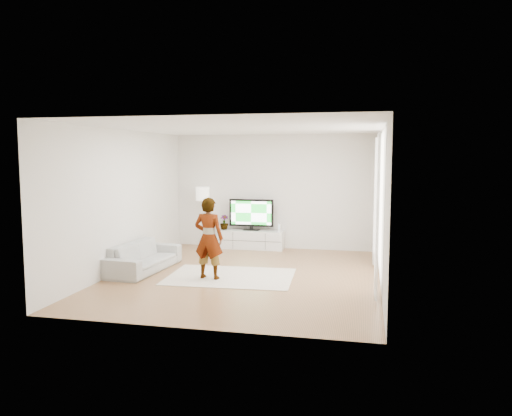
% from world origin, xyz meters
% --- Properties ---
extents(floor, '(6.00, 6.00, 0.00)m').
position_xyz_m(floor, '(0.00, 0.00, 0.00)').
color(floor, '#A4724A').
rests_on(floor, ground).
extents(ceiling, '(6.00, 6.00, 0.00)m').
position_xyz_m(ceiling, '(0.00, 0.00, 2.80)').
color(ceiling, white).
rests_on(ceiling, wall_back).
extents(wall_left, '(0.02, 6.00, 2.80)m').
position_xyz_m(wall_left, '(-2.50, 0.00, 1.40)').
color(wall_left, silver).
rests_on(wall_left, floor).
extents(wall_right, '(0.02, 6.00, 2.80)m').
position_xyz_m(wall_right, '(2.50, 0.00, 1.40)').
color(wall_right, silver).
rests_on(wall_right, floor).
extents(wall_back, '(5.00, 0.02, 2.80)m').
position_xyz_m(wall_back, '(0.00, 3.00, 1.40)').
color(wall_back, silver).
rests_on(wall_back, floor).
extents(wall_front, '(5.00, 0.02, 2.80)m').
position_xyz_m(wall_front, '(0.00, -3.00, 1.40)').
color(wall_front, silver).
rests_on(wall_front, floor).
extents(window, '(0.01, 2.60, 2.50)m').
position_xyz_m(window, '(2.48, 0.30, 1.45)').
color(window, white).
rests_on(window, wall_right).
extents(curtain_near, '(0.04, 0.70, 2.60)m').
position_xyz_m(curtain_near, '(2.40, -1.00, 1.35)').
color(curtain_near, white).
rests_on(curtain_near, floor).
extents(curtain_far, '(0.04, 0.70, 2.60)m').
position_xyz_m(curtain_far, '(2.40, 1.60, 1.35)').
color(curtain_far, white).
rests_on(curtain_far, floor).
extents(media_console, '(1.62, 0.46, 0.45)m').
position_xyz_m(media_console, '(-0.53, 2.76, 0.23)').
color(media_console, white).
rests_on(media_console, floor).
extents(television, '(1.10, 0.22, 0.77)m').
position_xyz_m(television, '(-0.53, 2.79, 0.87)').
color(television, black).
rests_on(television, media_console).
extents(game_console, '(0.05, 0.14, 0.19)m').
position_xyz_m(game_console, '(0.18, 2.76, 0.55)').
color(game_console, white).
rests_on(game_console, media_console).
extents(potted_plant, '(0.26, 0.26, 0.36)m').
position_xyz_m(potted_plant, '(-1.22, 2.77, 0.64)').
color(potted_plant, '#3F7238').
rests_on(potted_plant, media_console).
extents(rug, '(2.43, 1.81, 0.01)m').
position_xyz_m(rug, '(-0.26, -0.13, 0.01)').
color(rug, beige).
rests_on(rug, floor).
extents(player, '(0.58, 0.41, 1.52)m').
position_xyz_m(player, '(-0.61, -0.37, 0.77)').
color(player, '#334772').
rests_on(player, rug).
extents(sofa, '(0.87, 1.98, 0.57)m').
position_xyz_m(sofa, '(-2.08, -0.01, 0.28)').
color(sofa, '#ACACA8').
rests_on(sofa, floor).
extents(floor_lamp, '(0.34, 0.34, 1.51)m').
position_xyz_m(floor_lamp, '(-1.74, 2.66, 1.28)').
color(floor_lamp, silver).
rests_on(floor_lamp, floor).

